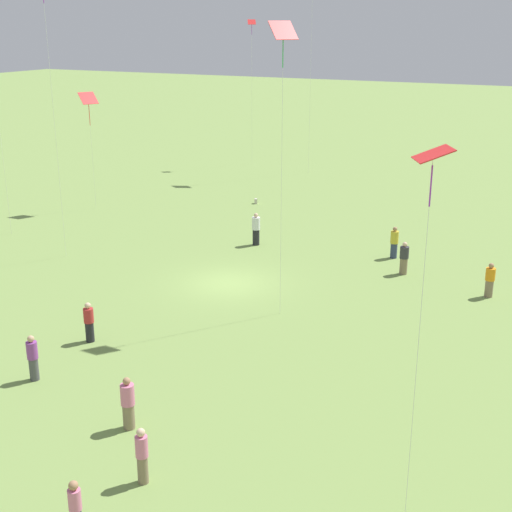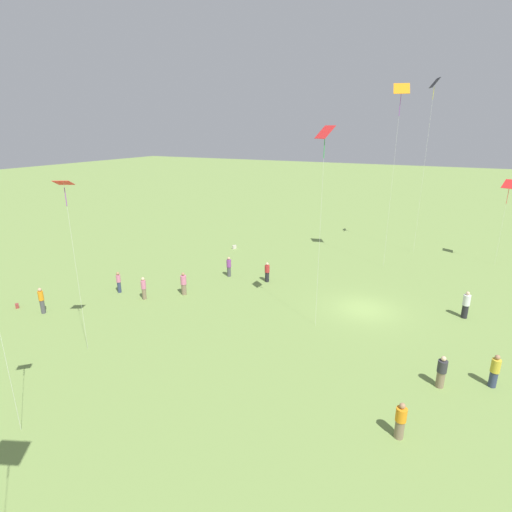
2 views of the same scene
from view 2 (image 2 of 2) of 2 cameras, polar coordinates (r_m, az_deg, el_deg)
ground_plane at (r=28.59m, az=15.20°, el=-7.34°), size 240.00×240.00×0.00m
person_0 at (r=29.41m, az=27.79°, el=-6.20°), size 0.63×0.63×1.84m
person_1 at (r=30.25m, az=-28.30°, el=-5.61°), size 0.39×0.39×1.81m
person_2 at (r=22.72m, az=30.94°, el=-13.93°), size 0.44×0.44×1.71m
person_3 at (r=18.00m, az=19.94°, el=-21.27°), size 0.58×0.58×1.62m
person_4 at (r=29.94m, az=-15.75°, el=-4.46°), size 0.42×0.42×1.68m
person_5 at (r=21.57m, az=24.97°, el=-14.80°), size 0.61×0.61×1.66m
person_6 at (r=32.09m, az=1.60°, el=-2.33°), size 0.43×0.43×1.63m
person_7 at (r=31.72m, az=-19.03°, el=-3.54°), size 0.39×0.39×1.63m
person_8 at (r=33.31m, az=-3.90°, el=-1.54°), size 0.52×0.52×1.69m
person_9 at (r=30.10m, az=-10.30°, el=-3.92°), size 0.48×0.48×1.73m
kite_1 at (r=22.91m, az=9.77°, el=15.98°), size 1.20×1.15×11.98m
kite_5 at (r=41.05m, az=32.48°, el=8.40°), size 1.33×1.22×7.63m
kite_6 at (r=41.43m, az=24.05°, el=20.77°), size 0.97×1.19×16.09m
kite_7 at (r=22.14m, az=-25.66°, el=8.40°), size 1.07×1.05×9.42m
kite_8 at (r=35.78m, az=20.02°, el=20.84°), size 1.40×1.16×15.24m
picnic_bag_1 at (r=41.11m, az=-3.12°, el=1.28°), size 0.30×0.47×0.37m
picnic_bag_2 at (r=32.25m, az=-30.96°, el=-6.13°), size 0.34×0.32×0.31m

